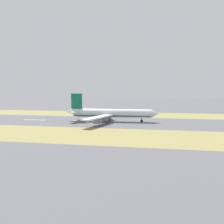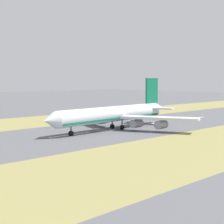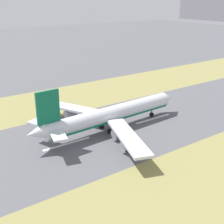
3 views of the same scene
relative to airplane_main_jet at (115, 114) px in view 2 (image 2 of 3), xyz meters
The scene contains 7 objects.
ground_plane 7.53m from the airplane_main_jet, 74.82° to the left, with size 800.00×800.00×0.00m, color #56565B.
grass_median_west 44.44m from the airplane_main_jet, behind, with size 40.00×600.00×0.01m, color olive.
grass_median_east 46.78m from the airplane_main_jet, ahead, with size 40.00×600.00×0.01m, color olive.
centreline_dash_near 58.42m from the airplane_main_jet, 88.83° to the right, with size 1.20×18.00×0.01m, color silver.
centreline_dash_mid 19.11m from the airplane_main_jet, 86.25° to the right, with size 1.20×18.00×0.01m, color silver.
centreline_dash_far 22.74m from the airplane_main_jet, 86.90° to the left, with size 1.20×18.00×0.01m, color silver.
airplane_main_jet is the anchor object (origin of this frame).
Camera 2 is at (-103.75, 100.01, 19.91)m, focal length 60.00 mm.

